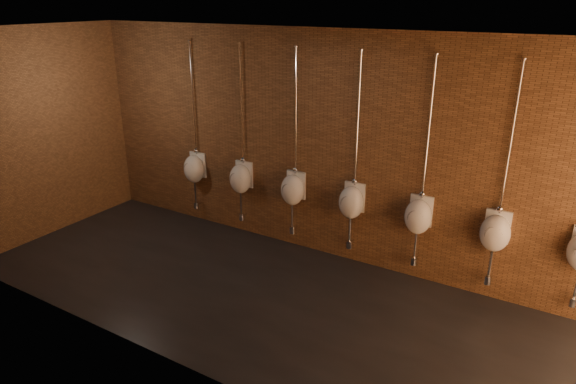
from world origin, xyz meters
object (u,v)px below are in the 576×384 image
at_px(urinal_3, 352,201).
at_px(urinal_5, 495,232).
at_px(urinal_1, 241,178).
at_px(urinal_2, 293,189).
at_px(urinal_0, 194,168).
at_px(urinal_4, 418,215).

distance_m(urinal_3, urinal_5, 1.87).
bearing_deg(urinal_5, urinal_1, 180.00).
bearing_deg(urinal_2, urinal_5, 0.00).
relative_size(urinal_0, urinal_4, 1.00).
height_order(urinal_1, urinal_5, same).
relative_size(urinal_4, urinal_5, 1.00).
xyz_separation_m(urinal_1, urinal_5, (3.74, 0.00, 0.00)).
height_order(urinal_0, urinal_3, same).
height_order(urinal_2, urinal_5, same).
relative_size(urinal_1, urinal_4, 1.00).
bearing_deg(urinal_1, urinal_4, 0.00).
height_order(urinal_1, urinal_4, same).
xyz_separation_m(urinal_1, urinal_4, (2.81, 0.00, 0.00)).
bearing_deg(urinal_1, urinal_5, 0.00).
xyz_separation_m(urinal_2, urinal_3, (0.94, 0.00, 0.00)).
height_order(urinal_0, urinal_4, same).
relative_size(urinal_1, urinal_5, 1.00).
distance_m(urinal_2, urinal_5, 2.81).
bearing_deg(urinal_0, urinal_3, 0.00).
bearing_deg(urinal_3, urinal_1, 180.00).
distance_m(urinal_0, urinal_1, 0.94).
xyz_separation_m(urinal_1, urinal_3, (1.87, 0.00, 0.00)).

